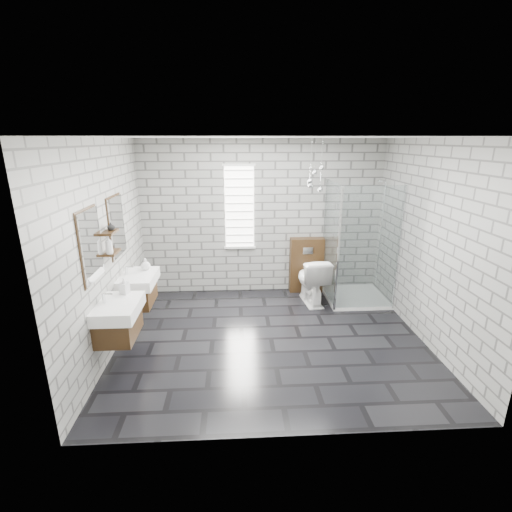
{
  "coord_description": "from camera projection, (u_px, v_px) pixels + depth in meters",
  "views": [
    {
      "loc": [
        -0.47,
        -4.6,
        2.68
      ],
      "look_at": [
        -0.19,
        0.35,
        1.11
      ],
      "focal_mm": 26.0,
      "sensor_mm": 36.0,
      "label": 1
    }
  ],
  "objects": [
    {
      "name": "toilet",
      "position": [
        312.0,
        280.0,
        6.28
      ],
      "size": [
        0.54,
        0.84,
        0.81
      ],
      "primitive_type": "imported",
      "rotation": [
        0.0,
        0.0,
        3.25
      ],
      "color": "white",
      "rests_on": "floor"
    },
    {
      "name": "wall_right",
      "position": [
        430.0,
        244.0,
        4.92
      ],
      "size": [
        0.02,
        3.6,
        2.7
      ],
      "primitive_type": "cube",
      "color": "#969691",
      "rests_on": "floor"
    },
    {
      "name": "soap_bottle_b",
      "position": [
        146.0,
        264.0,
        5.41
      ],
      "size": [
        0.15,
        0.15,
        0.17
      ],
      "primitive_type": "imported",
      "rotation": [
        0.0,
        0.0,
        -0.07
      ],
      "color": "#B2B2B2",
      "rests_on": "vanity_right"
    },
    {
      "name": "shower_enclosure",
      "position": [
        353.0,
        274.0,
        6.27
      ],
      "size": [
        1.0,
        1.0,
        2.03
      ],
      "color": "white",
      "rests_on": "floor"
    },
    {
      "name": "shelf_lower",
      "position": [
        112.0,
        252.0,
        4.66
      ],
      "size": [
        0.14,
        0.3,
        0.03
      ],
      "primitive_type": "cube",
      "color": "#3C2712",
      "rests_on": "wall_left"
    },
    {
      "name": "ceiling",
      "position": [
        274.0,
        136.0,
        4.4
      ],
      "size": [
        4.2,
        3.6,
        0.02
      ],
      "primitive_type": "cube",
      "color": "white",
      "rests_on": "wall_back"
    },
    {
      "name": "floor",
      "position": [
        271.0,
        339.0,
        5.21
      ],
      "size": [
        4.2,
        3.6,
        0.02
      ],
      "primitive_type": "cube",
      "color": "black",
      "rests_on": "ground"
    },
    {
      "name": "vanity_right",
      "position": [
        136.0,
        281.0,
        5.27
      ],
      "size": [
        0.47,
        0.7,
        1.57
      ],
      "color": "#3C2712",
      "rests_on": "wall_left"
    },
    {
      "name": "cistern_panel",
      "position": [
        306.0,
        265.0,
        6.72
      ],
      "size": [
        0.6,
        0.2,
        1.0
      ],
      "primitive_type": "cube",
      "color": "#3C2712",
      "rests_on": "floor"
    },
    {
      "name": "vase",
      "position": [
        111.0,
        226.0,
        4.6
      ],
      "size": [
        0.12,
        0.12,
        0.1
      ],
      "primitive_type": "imported",
      "rotation": [
        0.0,
        0.0,
        0.3
      ],
      "color": "#B2B2B2",
      "rests_on": "shelf_upper"
    },
    {
      "name": "shelf_upper",
      "position": [
        110.0,
        232.0,
        4.58
      ],
      "size": [
        0.14,
        0.3,
        0.03
      ],
      "primitive_type": "cube",
      "color": "#3C2712",
      "rests_on": "wall_left"
    },
    {
      "name": "wall_front",
      "position": [
        294.0,
        306.0,
        3.08
      ],
      "size": [
        4.2,
        0.02,
        2.7
      ],
      "primitive_type": "cube",
      "color": "#969691",
      "rests_on": "floor"
    },
    {
      "name": "pendant_cluster",
      "position": [
        315.0,
        179.0,
        5.92
      ],
      "size": [
        0.3,
        0.27,
        0.83
      ],
      "color": "silver",
      "rests_on": "ceiling"
    },
    {
      "name": "wall_left",
      "position": [
        107.0,
        249.0,
        4.69
      ],
      "size": [
        0.02,
        3.6,
        2.7
      ],
      "primitive_type": "cube",
      "color": "#969691",
      "rests_on": "floor"
    },
    {
      "name": "window",
      "position": [
        239.0,
        207.0,
        6.42
      ],
      "size": [
        0.56,
        0.05,
        1.48
      ],
      "color": "white",
      "rests_on": "wall_back"
    },
    {
      "name": "soap_bottle_a",
      "position": [
        124.0,
        286.0,
        4.56
      ],
      "size": [
        0.12,
        0.12,
        0.21
      ],
      "primitive_type": "imported",
      "rotation": [
        0.0,
        0.0,
        -0.36
      ],
      "color": "#B2B2B2",
      "rests_on": "vanity_left"
    },
    {
      "name": "flush_plate",
      "position": [
        308.0,
        251.0,
        6.53
      ],
      "size": [
        0.18,
        0.01,
        0.12
      ],
      "primitive_type": "cube",
      "color": "silver",
      "rests_on": "cistern_panel"
    },
    {
      "name": "vanity_left",
      "position": [
        115.0,
        310.0,
        4.36
      ],
      "size": [
        0.47,
        0.7,
        1.57
      ],
      "color": "#3C2712",
      "rests_on": "wall_left"
    },
    {
      "name": "wall_back",
      "position": [
        262.0,
        218.0,
        6.53
      ],
      "size": [
        4.2,
        0.02,
        2.7
      ],
      "primitive_type": "cube",
      "color": "#969691",
      "rests_on": "floor"
    },
    {
      "name": "soap_bottle_c",
      "position": [
        109.0,
        245.0,
        4.51
      ],
      "size": [
        0.1,
        0.1,
        0.23
      ],
      "primitive_type": "imported",
      "rotation": [
        0.0,
        0.0,
        0.09
      ],
      "color": "#B2B2B2",
      "rests_on": "shelf_lower"
    }
  ]
}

